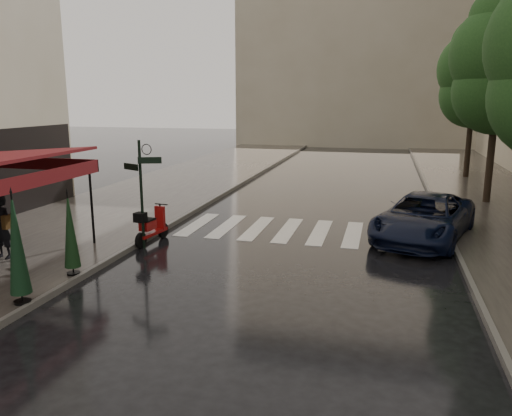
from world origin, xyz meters
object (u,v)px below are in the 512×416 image
at_px(parasol_back, 70,230).
at_px(scooter, 151,227).
at_px(parked_car, 424,218).
at_px(parasol_front, 16,243).

bearing_deg(parasol_back, scooter, 82.28).
bearing_deg(parasol_back, parked_car, 34.38).
bearing_deg(parasol_front, parked_car, 41.87).
distance_m(parasol_front, parasol_back, 1.77).
relative_size(parked_car, parasol_back, 2.47).
bearing_deg(parasol_front, parasol_back, 90.00).
distance_m(scooter, parasol_front, 5.10).
height_order(parked_car, parasol_back, parasol_back).
distance_m(parked_car, parasol_back, 10.07).
xyz_separation_m(scooter, parked_car, (7.86, 2.43, 0.19)).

